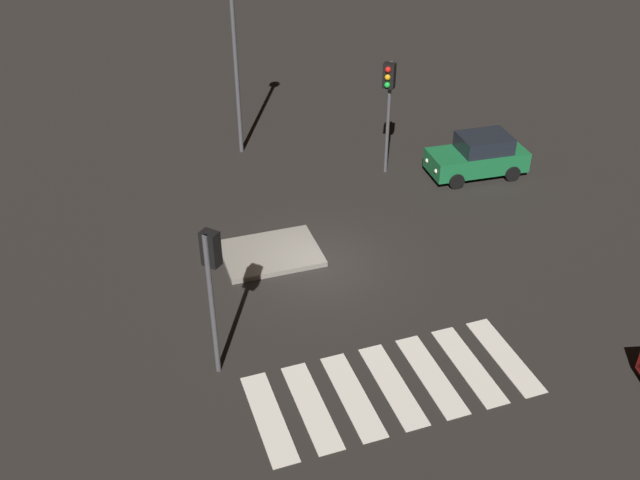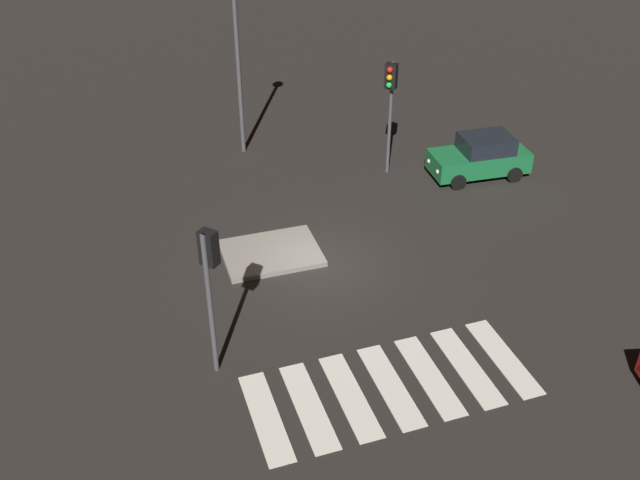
{
  "view_description": "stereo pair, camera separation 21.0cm",
  "coord_description": "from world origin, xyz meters",
  "views": [
    {
      "loc": [
        -6.43,
        -18.37,
        13.91
      ],
      "look_at": [
        0.0,
        0.0,
        1.0
      ],
      "focal_mm": 40.38,
      "sensor_mm": 36.0,
      "label": 1
    },
    {
      "loc": [
        -6.23,
        -18.44,
        13.91
      ],
      "look_at": [
        0.0,
        0.0,
        1.0
      ],
      "focal_mm": 40.38,
      "sensor_mm": 36.0,
      "label": 2
    }
  ],
  "objects": [
    {
      "name": "crosswalk_near",
      "position": [
        0.0,
        -5.89,
        0.01
      ],
      "size": [
        7.6,
        3.2,
        0.02
      ],
      "color": "silver",
      "rests_on": "ground"
    },
    {
      "name": "traffic_island",
      "position": [
        -1.38,
        1.08,
        0.09
      ],
      "size": [
        3.28,
        2.49,
        0.18
      ],
      "color": "gray",
      "rests_on": "ground"
    },
    {
      "name": "street_lamp",
      "position": [
        -0.4,
        9.08,
        5.21
      ],
      "size": [
        0.56,
        0.56,
        7.64
      ],
      "color": "#47474C",
      "rests_on": "ground"
    },
    {
      "name": "traffic_light_north",
      "position": [
        4.61,
        5.25,
        3.5
      ],
      "size": [
        0.54,
        0.53,
        4.63
      ],
      "rotation": [
        0.0,
        0.0,
        -2.29
      ],
      "color": "#47474C",
      "rests_on": "ground"
    },
    {
      "name": "traffic_light_south",
      "position": [
        -4.17,
        -3.68,
        3.35
      ],
      "size": [
        0.53,
        0.54,
        4.42
      ],
      "rotation": [
        0.0,
        0.0,
        0.72
      ],
      "color": "#47474C",
      "rests_on": "ground"
    },
    {
      "name": "ground_plane",
      "position": [
        0.0,
        0.0,
        0.0
      ],
      "size": [
        80.0,
        80.0,
        0.0
      ],
      "primitive_type": "plane",
      "color": "black"
    },
    {
      "name": "car_green",
      "position": [
        8.07,
        3.88,
        0.84
      ],
      "size": [
        4.04,
        2.08,
        1.71
      ],
      "rotation": [
        0.0,
        0.0,
        3.07
      ],
      "color": "#196B38",
      "rests_on": "ground"
    }
  ]
}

